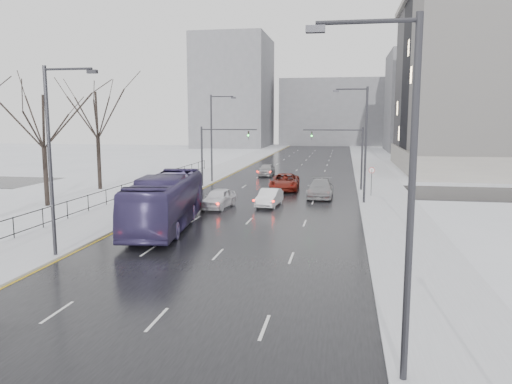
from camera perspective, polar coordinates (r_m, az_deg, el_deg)
The scene contains 25 objects.
road at distance 64.28m, azimuth 4.07°, elevation 1.84°, with size 16.00×150.00×0.04m, color black.
cross_road at distance 52.45m, azimuth 2.70°, elevation 0.36°, with size 130.00×10.00×0.04m, color black.
sidewalk_left at distance 66.18m, azimuth -5.01°, elevation 2.07°, with size 5.00×150.00×0.16m, color silver.
sidewalk_right at distance 64.05m, azimuth 13.46°, elevation 1.66°, with size 5.00×150.00×0.16m, color silver.
park_strip at distance 69.25m, azimuth -12.63°, elevation 2.16°, with size 14.00×150.00×0.12m, color white.
tree_park_d at distance 45.36m, azimuth -22.70°, elevation -1.58°, with size 8.75×8.75×12.50m, color black, non-canonical shape.
tree_park_e at distance 54.11m, azimuth -17.37°, elevation 0.21°, with size 9.45×9.45×13.50m, color black, non-canonical shape.
iron_fence at distance 39.37m, azimuth -20.02°, elevation -1.53°, with size 0.06×70.00×1.30m.
streetlight_r_near at distance 13.71m, azimuth 16.43°, elevation 0.81°, with size 2.95×0.25×10.00m.
streetlight_r_mid at distance 43.58m, azimuth 12.14°, elevation 5.94°, with size 2.95×0.25×10.00m.
streetlight_l_near at distance 27.83m, azimuth -22.14°, elevation 4.22°, with size 2.95×0.25×10.00m.
streetlight_l_far at distance 57.48m, azimuth -4.90°, elevation 6.65°, with size 2.95×0.25×10.00m.
lamppost_r_mid at distance 34.09m, azimuth 17.34°, elevation 0.59°, with size 0.36×0.36×4.28m.
mast_signal_right at distance 51.62m, azimuth 10.85°, elevation 4.65°, with size 6.10×0.33×6.50m.
mast_signal_left at distance 53.47m, azimuth -5.11°, elevation 4.89°, with size 6.10×0.33×6.50m.
no_uturn_sign at distance 47.85m, azimuth 13.09°, elevation 2.13°, with size 0.60×0.06×2.70m.
bldg_far_right at distance 120.48m, azimuth 20.57°, elevation 9.61°, with size 24.00×20.00×22.00m, color slate.
bldg_far_left at distance 131.83m, azimuth -2.55°, elevation 11.29°, with size 18.00×22.00×28.00m, color slate.
bldg_far_center at distance 143.55m, azimuth 9.11°, elevation 8.96°, with size 30.00×18.00×18.00m, color slate.
bus at distance 34.04m, azimuth -10.27°, elevation -1.06°, with size 3.01×12.86×3.58m, color #3B3160.
sedan_center_near at distance 41.19m, azimuth -4.31°, elevation -0.71°, with size 1.89×4.69×1.60m, color white.
sedan_right_near at distance 41.96m, azimuth 1.53°, elevation -0.63°, with size 1.53×4.38×1.44m, color white.
sedan_right_cross at distance 51.42m, azimuth 3.32°, elevation 1.16°, with size 2.79×6.04×1.68m, color maroon.
sedan_right_far at distance 47.05m, azimuth 7.37°, elevation 0.42°, with size 2.34×5.75×1.67m, color gray.
sedan_center_far at distance 64.28m, azimuth 1.21°, elevation 2.57°, with size 1.84×4.57×1.56m, color #9D9EA1.
Camera 1 is at (6.62, -3.51, 7.35)m, focal length 35.00 mm.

